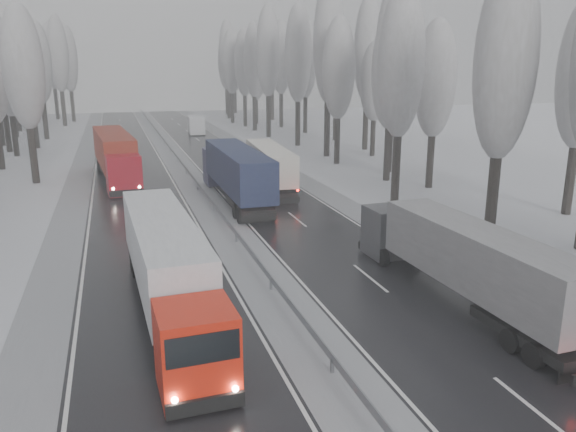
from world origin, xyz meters
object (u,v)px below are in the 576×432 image
truck_blue_box (235,170)px  truck_cream_box (268,163)px  truck_grey_tarp (461,257)px  truck_red_red (115,154)px  truck_red_white (167,263)px  box_truck_distant (196,125)px

truck_blue_box → truck_cream_box: bearing=49.6°
truck_grey_tarp → truck_red_red: bearing=111.4°
truck_grey_tarp → truck_blue_box: bearing=102.0°
truck_red_white → truck_red_red: bearing=91.0°
truck_grey_tarp → truck_red_white: bearing=166.7°
truck_grey_tarp → truck_blue_box: (-5.53, 22.83, 0.35)m
truck_blue_box → box_truck_distant: size_ratio=2.15×
truck_blue_box → truck_red_white: bearing=-109.9°
truck_cream_box → truck_red_red: truck_red_red is taller
truck_blue_box → box_truck_distant: truck_blue_box is taller
truck_grey_tarp → truck_red_white: (-12.79, 2.64, 0.15)m
truck_blue_box → truck_red_red: size_ratio=0.96×
truck_red_white → truck_red_red: 31.68m
truck_grey_tarp → box_truck_distant: size_ratio=1.87×
truck_red_red → truck_cream_box: bearing=-32.2°
truck_grey_tarp → truck_red_red: size_ratio=0.83×
truck_grey_tarp → truck_blue_box: size_ratio=0.87×
truck_blue_box → truck_red_red: (-9.01, 11.44, 0.08)m
truck_blue_box → truck_cream_box: size_ratio=1.15×
box_truck_distant → truck_red_red: bearing=-104.1°
box_truck_distant → truck_red_white: size_ratio=0.50×
box_truck_distant → truck_red_red: (-12.96, -37.30, 1.15)m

